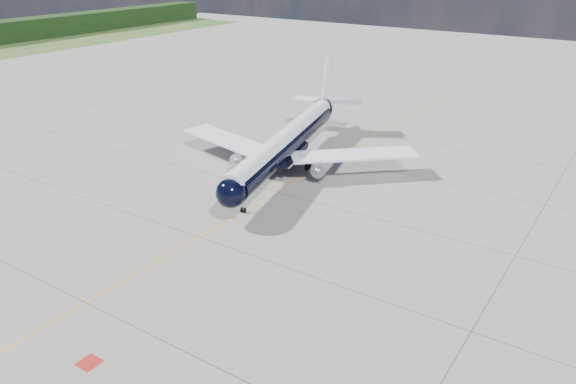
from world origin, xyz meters
The scene contains 4 objects.
ground centered at (0.00, 30.00, 0.00)m, with size 320.00×320.00×0.00m, color gray.
taxiway_centerline centered at (0.00, 25.00, 0.00)m, with size 0.16×160.00×0.01m, color #E7A20C.
red_marking centered at (6.80, -10.00, 0.00)m, with size 1.60×1.60×0.01m, color maroon.
main_airliner centered at (-3.77, 33.52, 4.01)m, with size 35.64×44.09×12.91m.
Camera 1 is at (38.40, -30.02, 29.04)m, focal length 35.00 mm.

